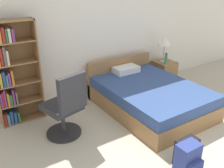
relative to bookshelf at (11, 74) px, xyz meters
name	(u,v)px	position (x,y,z in m)	size (l,w,h in m)	color
wall_back	(97,30)	(1.70, 0.25, 0.46)	(9.00, 0.06, 2.60)	white
bookshelf	(11,74)	(0.00, 0.00, 0.00)	(0.71, 0.26, 1.66)	olive
bed	(148,96)	(2.12, -0.84, -0.59)	(1.48, 2.01, 0.73)	olive
office_chair	(66,108)	(0.51, -0.86, -0.36)	(0.58, 0.65, 1.04)	#232326
nightstand	(164,72)	(3.20, -0.11, -0.59)	(0.42, 0.47, 0.50)	olive
table_lamp	(165,42)	(3.16, -0.10, 0.11)	(0.28, 0.28, 0.56)	#B2B2B7
water_bottle	(166,59)	(3.12, -0.22, -0.23)	(0.06, 0.06, 0.23)	#3F8C4C
backpack_black	(187,153)	(1.54, -2.26, -0.66)	(0.30, 0.22, 0.37)	black
backpack_blue	(188,158)	(1.49, -2.34, -0.66)	(0.30, 0.26, 0.37)	navy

